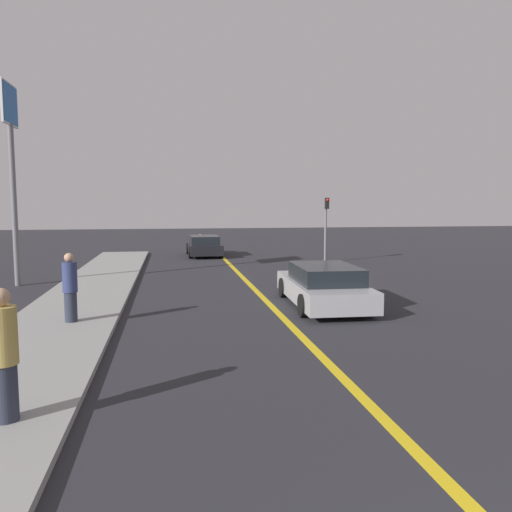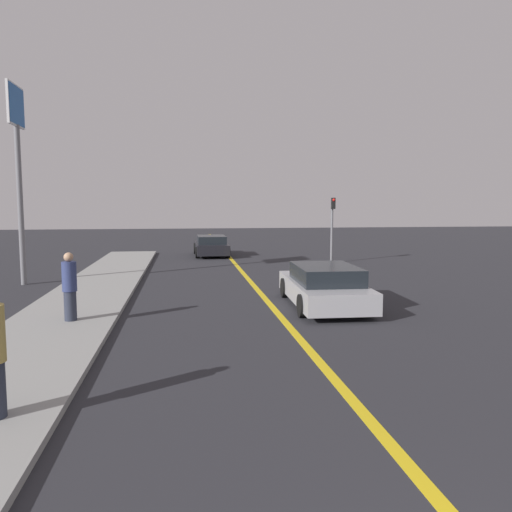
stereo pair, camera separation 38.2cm
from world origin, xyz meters
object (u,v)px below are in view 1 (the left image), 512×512
at_px(car_near_right_lane, 323,286).
at_px(pedestrian_mid_group, 70,287).
at_px(car_ahead_center, 204,246).
at_px(pedestrian_near_curb, 3,355).
at_px(roadside_sign, 11,139).
at_px(traffic_light, 326,222).

xyz_separation_m(car_near_right_lane, pedestrian_mid_group, (-6.73, -1.35, 0.37)).
distance_m(car_ahead_center, pedestrian_near_curb, 22.05).
distance_m(car_ahead_center, pedestrian_mid_group, 16.60).
relative_size(pedestrian_near_curb, roadside_sign, 0.25).
bearing_deg(roadside_sign, car_near_right_lane, -28.55).
height_order(car_ahead_center, roadside_sign, roadside_sign).
distance_m(car_near_right_lane, roadside_sign, 12.10).
relative_size(car_near_right_lane, pedestrian_near_curb, 2.64).
height_order(car_near_right_lane, traffic_light, traffic_light).
bearing_deg(pedestrian_mid_group, pedestrian_near_curb, -87.57).
height_order(pedestrian_near_curb, pedestrian_mid_group, pedestrian_near_curb).
height_order(car_near_right_lane, roadside_sign, roadside_sign).
bearing_deg(car_near_right_lane, roadside_sign, 153.58).
height_order(pedestrian_mid_group, roadside_sign, roadside_sign).
bearing_deg(pedestrian_near_curb, car_ahead_center, 79.47).
height_order(pedestrian_near_curb, roadside_sign, roadside_sign).
relative_size(car_ahead_center, pedestrian_mid_group, 2.51).
xyz_separation_m(pedestrian_near_curb, roadside_sign, (-3.33, 12.32, 4.23)).
xyz_separation_m(car_near_right_lane, traffic_light, (3.33, 10.26, 1.46)).
bearing_deg(traffic_light, pedestrian_near_curb, -119.64).
bearing_deg(traffic_light, pedestrian_mid_group, -130.89).
distance_m(car_near_right_lane, car_ahead_center, 14.90).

